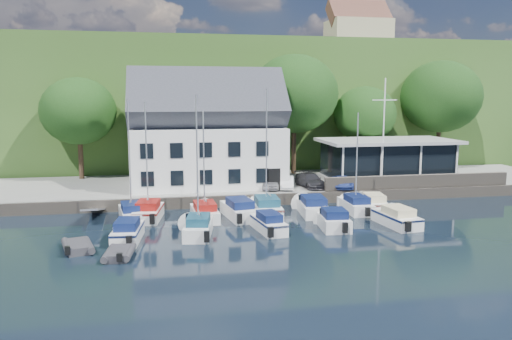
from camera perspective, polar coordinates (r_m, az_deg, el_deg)
The scene contains 36 objects.
ground at distance 33.81m, azimuth 9.13°, elevation -7.86°, with size 180.00×180.00×0.00m, color black.
quay at distance 50.06m, azimuth 2.39°, elevation -1.79°, with size 60.00×13.00×1.00m, color gray.
quay_face at distance 43.87m, azimuth 4.30°, elevation -3.29°, with size 60.00×0.30×1.00m, color #665D51.
hillside at distance 93.15m, azimuth -3.80°, elevation 7.64°, with size 160.00×75.00×16.00m, color #314E1D.
field_patch at distance 102.49m, azimuth 0.15°, elevation 12.30°, with size 50.00×30.00×0.30m, color #556231.
farmhouse at distance 89.51m, azimuth 11.59°, elevation 15.21°, with size 10.40×7.00×8.20m, color #C0AC8F, non-canonical shape.
harbor_building at distance 47.34m, azimuth -5.60°, elevation 3.50°, with size 14.40×8.20×8.70m, color white, non-canonical shape.
club_pavilion at distance 51.88m, azimuth 14.72°, elevation 1.15°, with size 13.20×7.20×4.10m, color black, non-canonical shape.
seawall at distance 48.48m, azimuth 18.03°, elevation -1.23°, with size 18.00×0.50×1.20m, color #665D51.
gangway at distance 40.96m, azimuth -17.94°, elevation -5.27°, with size 1.20×6.00×1.40m, color silver, non-canonical shape.
car_silver at distance 45.60m, azimuth 1.76°, elevation -1.36°, with size 1.50×3.73×1.27m, color silver.
car_white at distance 45.72m, azimuth 3.56°, elevation -1.44°, with size 1.19×3.42×1.13m, color white.
car_dgrey at distance 46.66m, azimuth 6.21°, elevation -1.17°, with size 1.80×4.43×1.29m, color #29292D.
car_blue at distance 46.64m, azimuth 9.83°, elevation -1.32°, with size 1.35×3.43×1.17m, color #334A9B.
flagpole at distance 47.78m, azimuth 14.37°, elevation 4.13°, with size 2.41×0.20×10.04m, color white, non-canonical shape.
tree_0 at distance 53.63m, azimuth -19.54°, elevation 4.49°, with size 7.52×7.52×10.27m, color #163911, non-canonical shape.
tree_1 at distance 51.99m, azimuth -10.15°, elevation 5.03°, with size 7.91×7.91×10.81m, color #163911, non-canonical shape.
tree_2 at distance 53.67m, azimuth -2.78°, elevation 4.88°, with size 7.39×7.39×10.10m, color #163911, non-canonical shape.
tree_3 at distance 54.26m, azimuth 4.38°, elevation 6.35°, with size 9.39×9.39×12.83m, color #163911, non-canonical shape.
tree_4 at distance 57.23m, azimuth 12.29°, elevation 4.61°, with size 6.93×6.93×9.46m, color #163911, non-canonical shape.
tree_5 at distance 61.27m, azimuth 20.25°, elevation 5.89°, with size 9.06×9.06×12.39m, color #163911, non-canonical shape.
boat_r1_0 at distance 38.77m, azimuth -14.22°, elevation 0.50°, with size 1.79×6.24×8.47m, color white, non-canonical shape.
boat_r1_1 at distance 38.59m, azimuth -12.39°, elevation 1.21°, with size 2.04×5.86×9.38m, color white, non-canonical shape.
boat_r1_2 at distance 37.95m, azimuth -5.98°, elevation 0.72°, with size 2.01×5.92×8.69m, color white, non-canonical shape.
boat_r1_3 at distance 39.03m, azimuth -1.93°, elevation -4.35°, with size 2.07×6.90×1.55m, color white, non-canonical shape.
boat_r1_4 at distance 39.02m, azimuth 1.21°, elevation 1.57°, with size 2.20×6.73×9.49m, color white, non-canonical shape.
boat_r1_5 at distance 40.53m, azimuth 6.47°, elevation -3.97°, with size 2.19×6.79×1.48m, color white, non-canonical shape.
boat_r1_6 at distance 41.17m, azimuth 11.45°, elevation 1.20°, with size 1.95×6.21×8.67m, color white, non-canonical shape.
boat_r1_7 at distance 42.77m, azimuth 13.19°, elevation -3.54°, with size 1.95×5.65×1.39m, color white, non-canonical shape.
boat_r2_0 at distance 34.07m, azimuth -14.47°, elevation -6.63°, with size 1.81×5.66×1.46m, color white, non-canonical shape.
boat_r2_1 at distance 33.50m, azimuth -6.73°, elevation -0.05°, with size 1.87×5.80×9.03m, color white, non-canonical shape.
boat_r2_2 at distance 35.22m, azimuth 1.44°, elevation -5.89°, with size 1.63×5.68×1.41m, color white, non-canonical shape.
boat_r2_3 at distance 36.32m, azimuth 8.85°, elevation -5.50°, with size 2.04×4.94×1.47m, color white, non-canonical shape.
boat_r2_4 at distance 38.11m, azimuth 15.76°, elevation -5.07°, with size 2.00×6.07×1.45m, color white, non-canonical shape.
dinghy_0 at distance 32.96m, azimuth -19.71°, elevation -8.07°, with size 1.79×2.98×0.70m, color #343439, non-canonical shape.
dinghy_1 at distance 30.89m, azimuth -15.38°, elevation -9.02°, with size 1.69×2.82×0.66m, color #343439, non-canonical shape.
Camera 1 is at (-11.13, -30.47, 9.51)m, focal length 35.00 mm.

